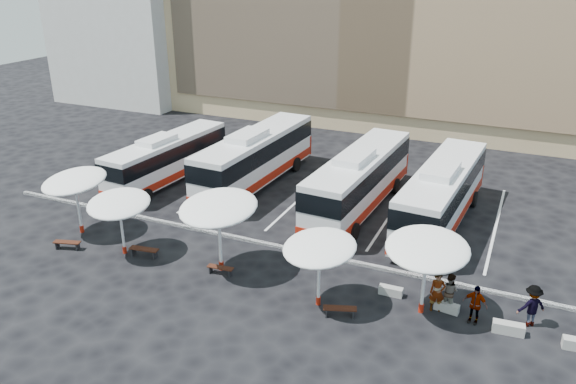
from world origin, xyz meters
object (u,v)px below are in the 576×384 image
at_px(passenger_0, 437,292).
at_px(passenger_2, 475,304).
at_px(sunshade_1, 119,204).
at_px(wood_bench_0, 67,243).
at_px(passenger_3, 531,305).
at_px(conc_bench_1, 447,307).
at_px(wood_bench_1, 144,250).
at_px(conc_bench_2, 508,328).
at_px(bus_0, 168,157).
at_px(sunshade_0, 74,181).
at_px(passenger_1, 449,291).
at_px(bus_3, 442,193).
at_px(sunshade_2, 218,208).
at_px(bus_2, 359,179).
at_px(conc_bench_0, 391,291).
at_px(bus_1, 256,156).
at_px(wood_bench_2, 220,269).
at_px(sunshade_3, 320,248).
at_px(wood_bench_3, 340,310).
at_px(sunshade_4, 427,249).

bearing_deg(passenger_0, passenger_2, -27.54).
bearing_deg(sunshade_1, wood_bench_0, -163.85).
xyz_separation_m(wood_bench_0, passenger_3, (22.81, 2.83, 0.61)).
bearing_deg(conc_bench_1, wood_bench_1, -174.69).
distance_m(wood_bench_0, conc_bench_2, 22.15).
xyz_separation_m(conc_bench_1, passenger_0, (-0.46, -0.11, 0.73)).
bearing_deg(bus_0, sunshade_0, -84.59).
height_order(sunshade_1, passenger_1, sunshade_1).
xyz_separation_m(bus_3, passenger_2, (3.06, -9.24, -1.08)).
height_order(sunshade_2, wood_bench_1, sunshade_2).
xyz_separation_m(sunshade_0, sunshade_2, (9.35, -0.39, 0.27)).
height_order(bus_2, conc_bench_0, bus_2).
relative_size(bus_1, wood_bench_2, 9.32).
bearing_deg(conc_bench_2, wood_bench_1, -177.25).
bearing_deg(wood_bench_2, passenger_2, 4.60).
height_order(bus_3, passenger_1, bus_3).
bearing_deg(passenger_3, sunshade_3, -18.84).
xyz_separation_m(sunshade_0, conc_bench_2, (22.83, -0.03, -2.87)).
bearing_deg(passenger_0, bus_1, 126.03).
bearing_deg(conc_bench_0, sunshade_2, -171.82).
relative_size(sunshade_1, conc_bench_0, 3.75).
xyz_separation_m(bus_1, sunshade_3, (9.21, -11.94, 0.85)).
xyz_separation_m(bus_0, sunshade_2, (9.50, -9.07, 1.63)).
relative_size(bus_1, sunshade_0, 2.73).
bearing_deg(wood_bench_3, passenger_3, 19.92).
bearing_deg(wood_bench_0, conc_bench_1, 7.05).
height_order(wood_bench_2, conc_bench_1, wood_bench_2).
bearing_deg(wood_bench_0, passenger_3, 7.08).
relative_size(sunshade_2, sunshade_4, 1.16).
distance_m(sunshade_1, passenger_2, 17.70).
xyz_separation_m(bus_2, passenger_3, (10.23, -8.56, -1.05)).
xyz_separation_m(sunshade_3, passenger_3, (8.68, 2.23, -1.91)).
relative_size(bus_3, sunshade_1, 2.99).
relative_size(bus_2, passenger_0, 6.66).
relative_size(bus_2, sunshade_2, 2.76).
height_order(bus_3, wood_bench_0, bus_3).
xyz_separation_m(bus_0, wood_bench_0, (0.90, -10.57, -1.41)).
distance_m(wood_bench_2, passenger_2, 11.89).
bearing_deg(sunshade_3, conc_bench_2, 8.95).
bearing_deg(passenger_1, wood_bench_3, 46.28).
bearing_deg(bus_3, bus_0, -173.98).
bearing_deg(sunshade_4, passenger_1, 37.33).
xyz_separation_m(wood_bench_3, conc_bench_1, (4.17, 2.29, -0.14)).
bearing_deg(wood_bench_3, wood_bench_1, 175.45).
bearing_deg(wood_bench_0, wood_bench_1, 13.14).
bearing_deg(sunshade_3, bus_0, 146.45).
bearing_deg(passenger_3, bus_0, -51.32).
height_order(sunshade_4, conc_bench_1, sunshade_4).
bearing_deg(passenger_3, sunshade_1, -27.64).
height_order(sunshade_3, passenger_1, sunshade_3).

